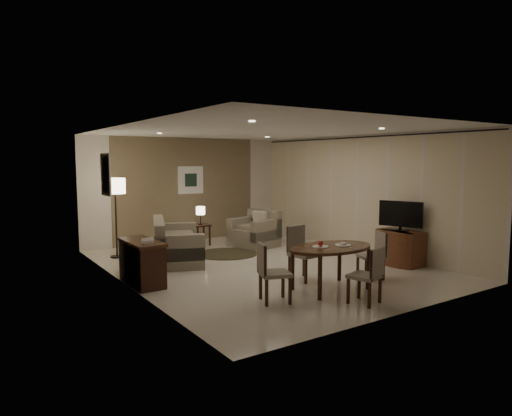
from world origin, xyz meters
TOP-DOWN VIEW (x-y plane):
  - room_shell at (0.00, 0.40)m, footprint 5.50×7.00m
  - taupe_accent at (0.00, 3.48)m, footprint 3.96×0.03m
  - curtain_wall at (2.68, 0.00)m, footprint 0.08×6.70m
  - curtain_rod at (2.68, 0.00)m, footprint 0.03×6.80m
  - art_back_frame at (0.10, 3.46)m, footprint 0.72×0.03m
  - art_back_canvas at (0.10, 3.44)m, footprint 0.34×0.01m
  - art_left_frame at (-2.72, 1.20)m, footprint 0.03×0.60m
  - art_left_canvas at (-2.71, 1.20)m, footprint 0.01×0.46m
  - downlight_nl at (-1.40, -1.80)m, footprint 0.10×0.10m
  - downlight_nr at (1.40, -1.80)m, footprint 0.10×0.10m
  - downlight_fl at (-1.40, 1.80)m, footprint 0.10×0.10m
  - downlight_fr at (1.40, 1.80)m, footprint 0.10×0.10m
  - console_desk at (-2.49, 0.00)m, footprint 0.48×1.20m
  - telephone at (-2.49, -0.30)m, footprint 0.20×0.14m
  - tv_cabinet at (2.40, -1.50)m, footprint 0.48×0.90m
  - flat_tv at (2.38, -1.50)m, footprint 0.36×0.85m
  - dining_table at (-0.04, -2.06)m, footprint 1.53×0.96m
  - chair_near at (-0.12, -2.88)m, footprint 0.51×0.51m
  - chair_far at (0.01, -1.36)m, footprint 0.53×0.53m
  - chair_left at (-1.18, -2.09)m, footprint 0.55×0.55m
  - chair_right at (1.04, -1.94)m, footprint 0.52×0.52m
  - plate_a at (-0.22, -2.01)m, footprint 0.26×0.26m
  - plate_b at (0.18, -2.11)m, footprint 0.26×0.26m
  - fruit_apple at (-0.22, -2.01)m, footprint 0.09×0.09m
  - napkin at (0.18, -2.11)m, footprint 0.12×0.08m
  - round_rug at (-0.03, 1.36)m, footprint 1.39×1.39m
  - sofa at (-1.26, 1.30)m, footprint 2.10×1.55m
  - armchair at (1.00, 1.77)m, footprint 1.14×1.18m
  - side_table at (-0.03, 2.66)m, footprint 0.41×0.41m
  - table_lamp at (-0.03, 2.66)m, footprint 0.22×0.22m
  - floor_lamp at (-2.21, 2.39)m, footprint 0.44×0.44m

SIDE VIEW (x-z plane):
  - round_rug at x=-0.03m, z-range 0.00..0.01m
  - side_table at x=-0.03m, z-range 0.00..0.52m
  - tv_cabinet at x=2.40m, z-range 0.00..0.70m
  - dining_table at x=-0.04m, z-range 0.00..0.72m
  - console_desk at x=-2.49m, z-range 0.00..0.75m
  - chair_right at x=1.04m, z-range 0.00..0.84m
  - chair_near at x=-0.12m, z-range 0.00..0.85m
  - armchair at x=1.00m, z-range 0.00..0.88m
  - sofa at x=-1.26m, z-range 0.00..0.89m
  - chair_left at x=-1.18m, z-range 0.00..0.89m
  - chair_far at x=0.01m, z-range 0.00..0.95m
  - plate_a at x=-0.22m, z-range 0.72..0.73m
  - plate_b at x=0.18m, z-range 0.72..0.73m
  - napkin at x=0.18m, z-range 0.73..0.76m
  - table_lamp at x=-0.03m, z-range 0.52..1.02m
  - fruit_apple at x=-0.22m, z-range 0.73..0.82m
  - telephone at x=-2.49m, z-range 0.76..0.85m
  - floor_lamp at x=-2.21m, z-range 0.00..1.73m
  - flat_tv at x=2.38m, z-range 0.72..1.32m
  - curtain_wall at x=2.68m, z-range 0.03..2.61m
  - taupe_accent at x=0.00m, z-range 0.00..2.70m
  - room_shell at x=0.00m, z-range 0.00..2.70m
  - art_back_frame at x=0.10m, z-range 1.24..1.96m
  - art_back_canvas at x=0.10m, z-range 1.43..1.77m
  - art_left_frame at x=-2.72m, z-range 1.45..2.25m
  - art_left_canvas at x=-2.71m, z-range 1.53..2.17m
  - curtain_rod at x=2.68m, z-range 2.62..2.66m
  - downlight_nl at x=-1.40m, z-range 2.68..2.69m
  - downlight_nr at x=1.40m, z-range 2.68..2.69m
  - downlight_fl at x=-1.40m, z-range 2.68..2.69m
  - downlight_fr at x=1.40m, z-range 2.68..2.69m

